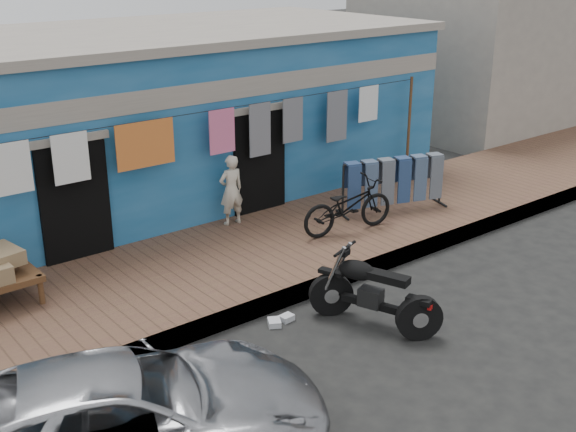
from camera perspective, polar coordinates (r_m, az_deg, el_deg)
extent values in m
plane|color=black|center=(9.64, 7.52, -9.71)|extent=(80.00, 80.00, 0.00)
cube|color=brown|center=(11.62, -3.07, -3.39)|extent=(28.00, 3.00, 0.25)
cube|color=gray|center=(10.57, 1.52, -5.88)|extent=(28.00, 0.10, 0.25)
cube|color=#144E82|center=(14.45, -12.52, 7.13)|extent=(12.00, 5.00, 3.20)
cube|color=#9E9384|center=(12.15, -7.63, 9.54)|extent=(12.00, 0.14, 0.35)
cube|color=#9E9384|center=(14.17, -13.05, 13.74)|extent=(12.20, 5.20, 0.16)
cube|color=black|center=(11.53, -16.45, 0.53)|extent=(1.10, 0.10, 2.10)
cube|color=black|center=(13.14, -2.29, 3.79)|extent=(1.10, 0.10, 2.10)
cube|color=#9E9384|center=(21.50, 15.18, 11.99)|extent=(6.00, 5.00, 3.80)
cylinder|color=brown|center=(15.32, 9.53, 6.92)|extent=(0.06, 0.06, 2.10)
cylinder|color=black|center=(11.94, -6.80, 8.16)|extent=(10.00, 0.01, 0.01)
cube|color=silver|center=(10.78, -20.86, 3.55)|extent=(0.50, 0.02, 0.75)
cube|color=silver|center=(11.04, -16.78, 4.41)|extent=(0.55, 0.02, 0.75)
cube|color=#CC4C26|center=(11.52, -11.20, 5.58)|extent=(1.00, 0.02, 0.73)
cube|color=#D15E89|center=(12.22, -5.23, 6.68)|extent=(0.50, 0.02, 0.75)
cube|color=slate|center=(12.67, -2.22, 6.83)|extent=(0.45, 0.02, 0.94)
cube|color=slate|center=(13.10, 0.39, 7.59)|extent=(0.45, 0.02, 0.81)
cube|color=slate|center=(13.79, 3.89, 7.88)|extent=(0.50, 0.02, 0.96)
cube|color=silver|center=(14.32, 6.37, 8.82)|extent=(0.50, 0.02, 0.69)
imported|color=#ADAEB2|center=(7.40, -12.85, -15.09)|extent=(4.51, 3.17, 1.16)
imported|color=beige|center=(12.53, -4.51, 2.06)|extent=(0.47, 0.33, 1.25)
imported|color=black|center=(12.21, 4.76, 1.24)|extent=(1.80, 0.86, 1.12)
cube|color=silver|center=(10.00, -0.10, -8.05)|extent=(0.20, 0.16, 0.08)
cube|color=silver|center=(10.26, 3.21, -7.31)|extent=(0.20, 0.21, 0.08)
cube|color=silver|center=(9.89, -1.09, -8.42)|extent=(0.25, 0.26, 0.08)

